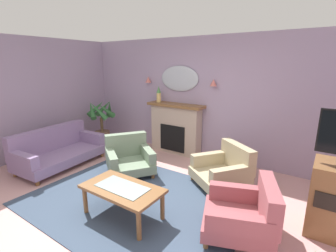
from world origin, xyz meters
The scene contains 15 objects.
floor centered at (0.00, 0.00, -0.05)m, with size 7.29×5.96×0.10m, color #C6938E.
wall_back centered at (0.00, 2.53, 1.30)m, with size 7.29×0.10×2.60m, color #9E8CA8.
wall_left centered at (-3.20, 0.00, 1.30)m, with size 0.10×5.96×2.60m, color #96859F.
patterned_rug centered at (0.00, 0.20, 0.01)m, with size 3.20×2.40×0.01m, color #38475B.
fireplace centered at (-0.63, 2.31, 0.57)m, with size 1.36×0.36×1.16m.
mantel_vase_left centered at (-1.08, 2.28, 1.34)m, with size 0.10×0.10×0.37m.
wall_mirror centered at (-0.63, 2.45, 1.71)m, with size 0.96×0.06×0.56m, color #B2BCC6.
wall_sconce_left centered at (-1.48, 2.40, 1.66)m, with size 0.14×0.14×0.14m, color #D17066.
wall_sconce_right centered at (0.22, 2.40, 1.66)m, with size 0.14×0.14×0.14m, color #D17066.
coffee_table centered at (0.10, -0.19, 0.38)m, with size 1.10×0.60×0.45m.
floral_couch centered at (-2.26, 0.35, 0.32)m, with size 0.99×1.77×0.76m.
armchair_by_coffee_table centered at (1.60, 0.36, 0.31)m, with size 1.05×1.04×0.71m.
armchair_in_corner centered at (-0.79, 0.90, 0.31)m, with size 1.13×1.13×0.71m.
armchair_near_fireplace centered at (0.91, 1.43, 0.31)m, with size 1.13×1.13×0.71m.
potted_plant_corner_palm centered at (-2.54, 1.78, 0.60)m, with size 0.72×0.75×1.17m.
Camera 1 is at (2.26, -2.28, 2.06)m, focal length 26.02 mm.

